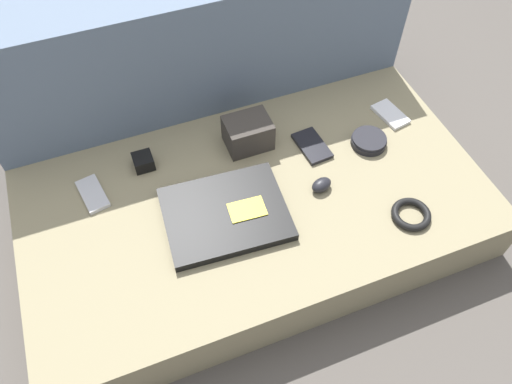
% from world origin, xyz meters
% --- Properties ---
extents(ground_plane, '(8.00, 8.00, 0.00)m').
position_xyz_m(ground_plane, '(0.00, 0.00, 0.00)').
color(ground_plane, '#4C4742').
extents(couch_seat, '(1.19, 0.64, 0.15)m').
position_xyz_m(couch_seat, '(0.00, 0.00, 0.08)').
color(couch_seat, '#847A5B').
rests_on(couch_seat, ground_plane).
extents(couch_backrest, '(1.19, 0.20, 0.51)m').
position_xyz_m(couch_backrest, '(0.00, 0.42, 0.26)').
color(couch_backrest, slate).
rests_on(couch_backrest, ground_plane).
extents(laptop, '(0.32, 0.26, 0.03)m').
position_xyz_m(laptop, '(-0.09, -0.03, 0.16)').
color(laptop, black).
rests_on(laptop, couch_seat).
extents(computer_mouse, '(0.06, 0.05, 0.03)m').
position_xyz_m(computer_mouse, '(0.17, -0.04, 0.17)').
color(computer_mouse, black).
rests_on(computer_mouse, couch_seat).
extents(speaker_puck, '(0.10, 0.10, 0.02)m').
position_xyz_m(speaker_puck, '(0.36, 0.06, 0.16)').
color(speaker_puck, black).
rests_on(speaker_puck, couch_seat).
extents(phone_silver, '(0.08, 0.12, 0.01)m').
position_xyz_m(phone_silver, '(0.47, 0.13, 0.16)').
color(phone_silver, silver).
rests_on(phone_silver, couch_seat).
extents(phone_black, '(0.08, 0.12, 0.01)m').
position_xyz_m(phone_black, '(0.21, 0.10, 0.16)').
color(phone_black, black).
rests_on(phone_black, couch_seat).
extents(phone_small, '(0.07, 0.12, 0.01)m').
position_xyz_m(phone_small, '(-0.39, 0.16, 0.16)').
color(phone_small, '#B7B7BC').
rests_on(phone_small, couch_seat).
extents(camera_pouch, '(0.12, 0.10, 0.09)m').
position_xyz_m(camera_pouch, '(0.05, 0.18, 0.20)').
color(camera_pouch, '#38332D').
rests_on(camera_pouch, couch_seat).
extents(charger_brick, '(0.05, 0.05, 0.04)m').
position_xyz_m(charger_brick, '(-0.24, 0.20, 0.17)').
color(charger_brick, black).
rests_on(charger_brick, couch_seat).
extents(cable_coil, '(0.10, 0.10, 0.02)m').
position_xyz_m(cable_coil, '(0.34, -0.20, 0.16)').
color(cable_coil, black).
rests_on(cable_coil, couch_seat).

